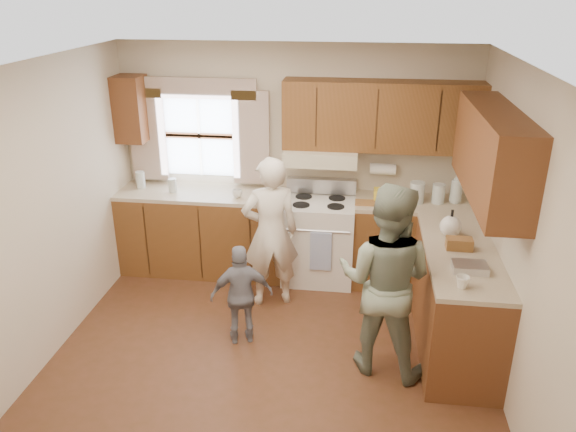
# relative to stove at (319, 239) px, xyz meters

# --- Properties ---
(room) EXTENTS (3.80, 3.80, 3.80)m
(room) POSITION_rel_stove_xyz_m (-0.30, -1.44, 0.78)
(room) COLOR #4B2E17
(room) RESTS_ON ground
(kitchen_fixtures) EXTENTS (3.80, 2.25, 2.15)m
(kitchen_fixtures) POSITION_rel_stove_xyz_m (0.32, -0.36, 0.37)
(kitchen_fixtures) COLOR #45290E
(kitchen_fixtures) RESTS_ON ground
(stove) EXTENTS (0.76, 0.67, 1.07)m
(stove) POSITION_rel_stove_xyz_m (0.00, 0.00, 0.00)
(stove) COLOR silver
(stove) RESTS_ON ground
(woman_left) EXTENTS (0.66, 0.54, 1.55)m
(woman_left) POSITION_rel_stove_xyz_m (-0.43, -0.59, 0.31)
(woman_left) COLOR white
(woman_left) RESTS_ON ground
(woman_right) EXTENTS (0.94, 0.82, 1.65)m
(woman_right) POSITION_rel_stove_xyz_m (0.65, -1.51, 0.36)
(woman_right) COLOR #26462E
(woman_right) RESTS_ON ground
(child) EXTENTS (0.60, 0.39, 0.95)m
(child) POSITION_rel_stove_xyz_m (-0.58, -1.30, 0.01)
(child) COLOR gray
(child) RESTS_ON ground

